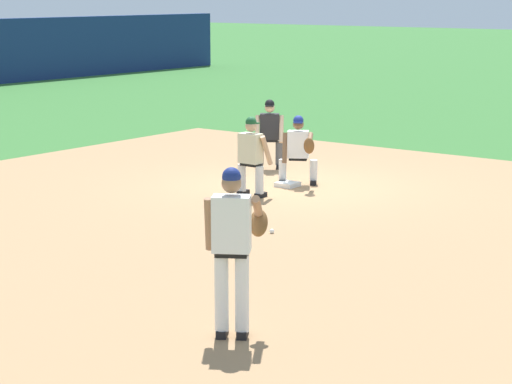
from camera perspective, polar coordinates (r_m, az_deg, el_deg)
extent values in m
plane|color=#336B2D|center=(19.04, 1.81, 0.30)|extent=(160.00, 160.00, 0.00)
cube|color=#A87F56|center=(14.89, 0.66, -2.81)|extent=(18.00, 18.00, 0.01)
cube|color=white|center=(19.03, 1.81, 0.43)|extent=(0.38, 0.38, 0.09)
sphere|color=white|center=(15.35, 0.91, -2.25)|extent=(0.07, 0.07, 0.07)
cube|color=black|center=(10.87, -1.94, -8.02)|extent=(0.28, 0.23, 0.09)
cylinder|color=white|center=(10.69, -1.98, -5.78)|extent=(0.15, 0.15, 0.84)
cube|color=black|center=(10.84, -0.77, -8.06)|extent=(0.28, 0.23, 0.09)
cylinder|color=white|center=(10.66, -0.80, -5.82)|extent=(0.15, 0.15, 0.84)
cube|color=black|center=(10.55, -1.41, -3.52)|extent=(0.35, 0.39, 0.06)
cube|color=white|center=(10.48, -1.41, -1.83)|extent=(0.41, 0.47, 0.60)
sphere|color=#9E7051|center=(10.41, -1.41, 0.50)|extent=(0.21, 0.21, 0.21)
sphere|color=navy|center=(10.39, -1.41, 0.88)|extent=(0.20, 0.20, 0.20)
cube|color=navy|center=(10.48, -1.35, 0.84)|extent=(0.18, 0.20, 0.02)
cylinder|color=#9E7051|center=(10.59, -2.71, -1.84)|extent=(0.21, 0.18, 0.59)
cylinder|color=#9E7051|center=(10.72, 0.11, -1.01)|extent=(0.50, 0.35, 0.41)
ellipsoid|color=brown|center=(10.83, 0.15, -1.78)|extent=(0.36, 0.33, 0.34)
cube|color=black|center=(19.25, 3.29, 0.54)|extent=(0.28, 0.23, 0.09)
cylinder|color=white|center=(19.24, 3.31, 1.25)|extent=(0.15, 0.15, 0.40)
cube|color=black|center=(19.29, 1.51, 0.59)|extent=(0.28, 0.23, 0.09)
cylinder|color=white|center=(19.29, 1.53, 1.29)|extent=(0.15, 0.15, 0.40)
cube|color=black|center=(19.23, 2.42, 1.92)|extent=(0.34, 0.39, 0.06)
cube|color=white|center=(19.18, 2.43, 2.74)|extent=(0.41, 0.47, 0.52)
sphere|color=brown|center=(19.11, 2.43, 3.89)|extent=(0.21, 0.21, 0.21)
sphere|color=navy|center=(19.10, 2.44, 4.10)|extent=(0.20, 0.20, 0.20)
cube|color=navy|center=(19.01, 2.41, 3.99)|extent=(0.18, 0.20, 0.02)
cylinder|color=brown|center=(18.73, 3.09, 2.98)|extent=(0.55, 0.37, 0.24)
cylinder|color=brown|center=(19.12, 1.66, 2.54)|extent=(0.25, 0.20, 0.58)
ellipsoid|color=brown|center=(18.53, 3.05, 2.65)|extent=(0.29, 0.28, 0.35)
cube|color=black|center=(18.25, -0.74, -0.03)|extent=(0.26, 0.11, 0.09)
cylinder|color=white|center=(18.17, -0.82, 0.83)|extent=(0.15, 0.15, 0.50)
cube|color=black|center=(18.02, 0.27, -0.18)|extent=(0.26, 0.11, 0.09)
cylinder|color=white|center=(17.93, 0.20, 0.69)|extent=(0.15, 0.15, 0.50)
cube|color=black|center=(18.00, -0.31, 1.60)|extent=(0.20, 0.34, 0.06)
cube|color=beige|center=(17.95, -0.32, 2.52)|extent=(0.24, 0.40, 0.54)
sphere|color=tan|center=(17.91, -0.28, 3.79)|extent=(0.21, 0.21, 0.21)
sphere|color=#194C28|center=(17.90, -0.28, 4.01)|extent=(0.20, 0.20, 0.20)
cube|color=#194C28|center=(17.98, -0.10, 3.96)|extent=(0.11, 0.17, 0.02)
cylinder|color=tan|center=(18.22, -0.66, 2.54)|extent=(0.33, 0.09, 0.56)
cylinder|color=tan|center=(17.93, 0.60, 2.40)|extent=(0.33, 0.09, 0.56)
cube|color=black|center=(20.97, 1.32, 1.46)|extent=(0.28, 0.24, 0.09)
cylinder|color=#515154|center=(20.96, 1.33, 2.24)|extent=(0.15, 0.15, 0.50)
cube|color=black|center=(20.98, 0.23, 1.47)|extent=(0.28, 0.24, 0.09)
cylinder|color=#515154|center=(20.97, 0.23, 2.25)|extent=(0.15, 0.15, 0.50)
cube|color=black|center=(20.92, 0.78, 2.98)|extent=(0.36, 0.39, 0.06)
cube|color=#232326|center=(20.88, 0.79, 3.76)|extent=(0.42, 0.47, 0.54)
sphere|color=#DBB28E|center=(20.82, 0.79, 4.85)|extent=(0.21, 0.21, 0.21)
sphere|color=black|center=(20.81, 0.79, 5.04)|extent=(0.20, 0.20, 0.20)
cube|color=black|center=(20.72, 0.78, 4.94)|extent=(0.19, 0.20, 0.02)
cylinder|color=#DBB28E|center=(20.74, 1.46, 3.62)|extent=(0.32, 0.26, 0.56)
cylinder|color=#DBB28E|center=(20.75, 0.08, 3.63)|extent=(0.32, 0.26, 0.56)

